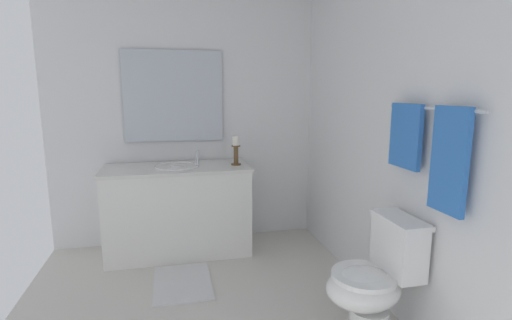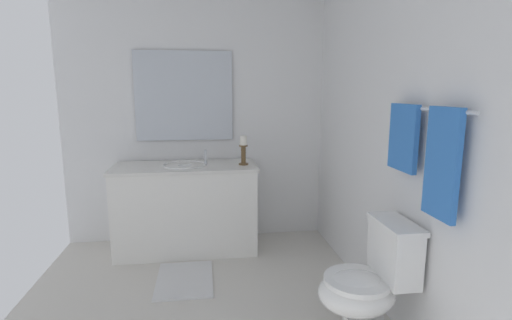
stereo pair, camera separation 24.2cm
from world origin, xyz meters
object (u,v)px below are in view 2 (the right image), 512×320
(vanity_cabinet, at_px, (186,208))
(mirror, at_px, (184,96))
(bath_mat, at_px, (185,279))
(towel_center, at_px, (442,164))
(toilet, at_px, (368,285))
(towel_bar, at_px, (427,109))
(towel_near_vanity, at_px, (403,138))
(candle_holder_tall, at_px, (243,149))
(sink_basin, at_px, (185,169))

(vanity_cabinet, distance_m, mirror, 1.07)
(bath_mat, bearing_deg, towel_center, 47.68)
(toilet, height_order, towel_bar, towel_bar)
(vanity_cabinet, xyz_separation_m, towel_near_vanity, (1.45, 1.32, 0.82))
(towel_bar, height_order, towel_near_vanity, towel_near_vanity)
(mirror, height_order, candle_holder_tall, mirror)
(towel_bar, xyz_separation_m, towel_center, (0.19, -0.02, -0.25))
(sink_basin, height_order, towel_near_vanity, towel_near_vanity)
(sink_basin, bearing_deg, candle_holder_tall, 85.83)
(vanity_cabinet, distance_m, sink_basin, 0.37)
(toilet, relative_size, towel_bar, 0.99)
(towel_near_vanity, xyz_separation_m, towel_center, (0.38, 0.00, -0.08))
(sink_basin, relative_size, towel_bar, 0.53)
(toilet, distance_m, towel_center, 0.86)
(toilet, bearing_deg, candle_holder_tall, -158.84)
(mirror, height_order, toilet, mirror)
(vanity_cabinet, height_order, bath_mat, vanity_cabinet)
(mirror, bearing_deg, bath_mat, 0.00)
(towel_center, bearing_deg, towel_near_vanity, 180.00)
(vanity_cabinet, bearing_deg, towel_center, 35.85)
(mirror, bearing_deg, vanity_cabinet, -0.01)
(mirror, bearing_deg, sink_basin, 0.20)
(mirror, distance_m, toilet, 2.38)
(mirror, height_order, towel_near_vanity, mirror)
(toilet, distance_m, towel_bar, 1.06)
(toilet, xyz_separation_m, towel_bar, (0.11, 0.22, 1.03))
(sink_basin, bearing_deg, towel_center, 35.83)
(candle_holder_tall, bearing_deg, toilet, 21.16)
(vanity_cabinet, distance_m, candle_holder_tall, 0.77)
(toilet, bearing_deg, sink_basin, -143.94)
(sink_basin, bearing_deg, bath_mat, -0.09)
(vanity_cabinet, xyz_separation_m, mirror, (-0.28, 0.00, 1.03))
(vanity_cabinet, relative_size, mirror, 1.42)
(towel_bar, distance_m, bath_mat, 2.18)
(mirror, relative_size, towel_center, 1.69)
(towel_center, bearing_deg, mirror, -147.93)
(towel_bar, relative_size, towel_center, 1.38)
(sink_basin, distance_m, towel_bar, 2.20)
(mirror, height_order, towel_center, mirror)
(vanity_cabinet, xyz_separation_m, towel_center, (1.83, 1.32, 0.74))
(sink_basin, distance_m, bath_mat, 0.99)
(towel_bar, height_order, bath_mat, towel_bar)
(mirror, bearing_deg, towel_near_vanity, 37.35)
(towel_center, relative_size, bath_mat, 0.91)
(towel_bar, relative_size, towel_near_vanity, 1.96)
(towel_near_vanity, bearing_deg, mirror, -142.65)
(sink_basin, bearing_deg, vanity_cabinet, -90.00)
(towel_near_vanity, bearing_deg, vanity_cabinet, -137.68)
(mirror, distance_m, towel_near_vanity, 2.19)
(vanity_cabinet, relative_size, towel_center, 2.40)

